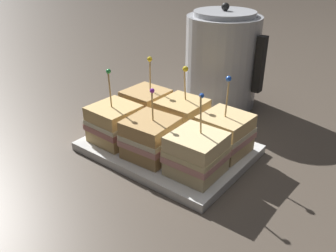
{
  "coord_description": "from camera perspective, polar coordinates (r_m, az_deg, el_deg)",
  "views": [
    {
      "loc": [
        0.41,
        -0.52,
        0.4
      ],
      "look_at": [
        0.0,
        0.0,
        0.06
      ],
      "focal_mm": 38.0,
      "sensor_mm": 36.0,
      "label": 1
    }
  ],
  "objects": [
    {
      "name": "sandwich_front_right",
      "position": [
        0.65,
        4.56,
        -4.51
      ],
      "size": [
        0.1,
        0.1,
        0.16
      ],
      "color": "beige",
      "rests_on": "serving_platter"
    },
    {
      "name": "serving_platter",
      "position": [
        0.77,
        0.0,
        -3.51
      ],
      "size": [
        0.34,
        0.25,
        0.02
      ],
      "color": "silver",
      "rests_on": "ground_plane"
    },
    {
      "name": "sandwich_back_left",
      "position": [
        0.84,
        -3.52,
        3.15
      ],
      "size": [
        0.1,
        0.1,
        0.16
      ],
      "color": "tan",
      "rests_on": "serving_platter"
    },
    {
      "name": "sandwich_front_left",
      "position": [
        0.77,
        -8.58,
        0.42
      ],
      "size": [
        0.1,
        0.1,
        0.16
      ],
      "color": "tan",
      "rests_on": "serving_platter"
    },
    {
      "name": "sandwich_front_center",
      "position": [
        0.7,
        -2.57,
        -2.0
      ],
      "size": [
        0.1,
        0.1,
        0.15
      ],
      "color": "tan",
      "rests_on": "serving_platter"
    },
    {
      "name": "ground_plane",
      "position": [
        0.77,
        0.0,
        -4.08
      ],
      "size": [
        6.0,
        6.0,
        0.0
      ],
      "primitive_type": "plane",
      "color": "#4C4238"
    },
    {
      "name": "sandwich_back_right",
      "position": [
        0.73,
        9.08,
        -1.2
      ],
      "size": [
        0.1,
        0.1,
        0.16
      ],
      "color": "#DBB77A",
      "rests_on": "serving_platter"
    },
    {
      "name": "sandwich_back_center",
      "position": [
        0.78,
        2.07,
        1.25
      ],
      "size": [
        0.1,
        0.1,
        0.16
      ],
      "color": "tan",
      "rests_on": "serving_platter"
    },
    {
      "name": "kettle_steel",
      "position": [
        0.98,
        8.63,
        10.45
      ],
      "size": [
        0.22,
        0.19,
        0.27
      ],
      "color": "#B7BABF",
      "rests_on": "ground_plane"
    }
  ]
}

